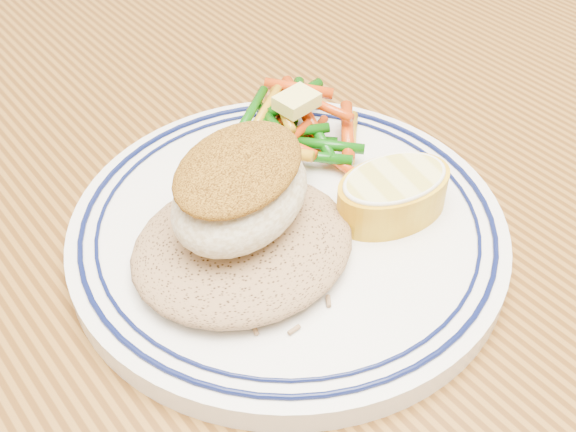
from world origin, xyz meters
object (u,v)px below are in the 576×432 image
(fish_fillet, at_px, (240,188))
(vegetable_pile, at_px, (294,127))
(dining_table, at_px, (264,340))
(lemon_wedge, at_px, (393,193))
(plate, at_px, (288,230))
(rice_pilaf, at_px, (243,241))

(fish_fillet, bearing_deg, vegetable_pile, 34.35)
(dining_table, xyz_separation_m, lemon_wedge, (0.06, -0.04, 0.13))
(plate, bearing_deg, lemon_wedge, -29.86)
(fish_fillet, distance_m, vegetable_pile, 0.10)
(vegetable_pile, relative_size, lemon_wedge, 1.32)
(rice_pilaf, xyz_separation_m, vegetable_pile, (0.08, 0.06, 0.00))
(plate, height_order, fish_fillet, fish_fillet)
(lemon_wedge, bearing_deg, fish_fillet, 158.27)
(dining_table, relative_size, vegetable_pile, 15.10)
(plate, distance_m, rice_pilaf, 0.04)
(plate, bearing_deg, dining_table, 130.77)
(plate, height_order, vegetable_pile, vegetable_pile)
(rice_pilaf, bearing_deg, vegetable_pile, 36.48)
(vegetable_pile, bearing_deg, rice_pilaf, -143.52)
(lemon_wedge, bearing_deg, dining_table, 146.01)
(dining_table, height_order, vegetable_pile, vegetable_pile)
(plate, bearing_deg, fish_fillet, 174.94)
(rice_pilaf, relative_size, vegetable_pile, 1.23)
(dining_table, height_order, fish_fillet, fish_fillet)
(dining_table, distance_m, vegetable_pile, 0.14)
(rice_pilaf, xyz_separation_m, lemon_wedge, (0.09, -0.02, 0.00))
(fish_fillet, xyz_separation_m, lemon_wedge, (0.08, -0.03, -0.02))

